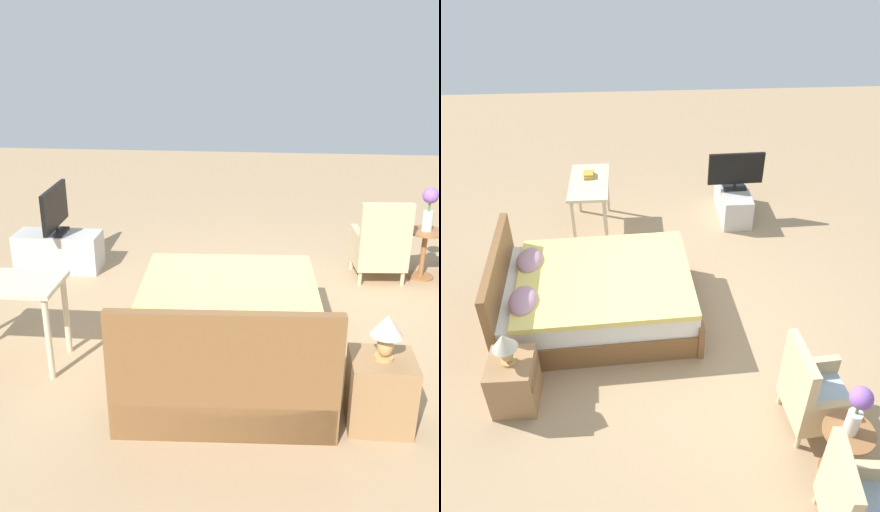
% 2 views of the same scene
% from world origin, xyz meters
% --- Properties ---
extents(ground_plane, '(16.00, 16.00, 0.00)m').
position_xyz_m(ground_plane, '(0.00, 0.00, 0.00)').
color(ground_plane, '#A38460').
extents(bed, '(1.64, 2.16, 0.96)m').
position_xyz_m(bed, '(0.12, 0.91, 0.30)').
color(bed, brown).
rests_on(bed, ground_plane).
extents(armchair_by_window_left, '(0.59, 0.59, 0.92)m').
position_xyz_m(armchair_by_window_left, '(-2.37, -1.04, 0.37)').
color(armchair_by_window_left, '#CCB284').
rests_on(armchair_by_window_left, ground_plane).
extents(armchair_by_window_right, '(0.58, 0.58, 0.92)m').
position_xyz_m(armchair_by_window_right, '(-1.40, -1.04, 0.37)').
color(armchair_by_window_right, '#CCB284').
rests_on(armchair_by_window_right, ground_plane).
extents(side_table, '(0.40, 0.40, 0.55)m').
position_xyz_m(side_table, '(-1.89, -1.13, 0.35)').
color(side_table, '#936038').
rests_on(side_table, ground_plane).
extents(flower_vase, '(0.17, 0.17, 0.48)m').
position_xyz_m(flower_vase, '(-1.89, -1.13, 0.85)').
color(flower_vase, silver).
rests_on(flower_vase, side_table).
extents(nightstand, '(0.44, 0.41, 0.53)m').
position_xyz_m(nightstand, '(-1.00, 1.59, 0.26)').
color(nightstand, '#997047').
rests_on(nightstand, ground_plane).
extents(table_lamp, '(0.22, 0.22, 0.33)m').
position_xyz_m(table_lamp, '(-1.00, 1.59, 0.74)').
color(table_lamp, tan).
rests_on(table_lamp, nightstand).
extents(tv_stand, '(0.96, 0.40, 0.43)m').
position_xyz_m(tv_stand, '(2.21, -1.01, 0.22)').
color(tv_stand, '#B7B2AD').
rests_on(tv_stand, ground_plane).
extents(tv_flatscreen, '(0.21, 0.79, 0.54)m').
position_xyz_m(tv_flatscreen, '(2.21, -1.01, 0.71)').
color(tv_flatscreen, black).
rests_on(tv_flatscreen, tv_stand).
extents(vanity_desk, '(1.04, 0.52, 0.74)m').
position_xyz_m(vanity_desk, '(1.96, 1.02, 0.63)').
color(vanity_desk, beige).
rests_on(vanity_desk, ground_plane).
extents(book_stack, '(0.22, 0.17, 0.06)m').
position_xyz_m(book_stack, '(2.10, 1.03, 0.77)').
color(book_stack, '#B79333').
rests_on(book_stack, vanity_desk).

